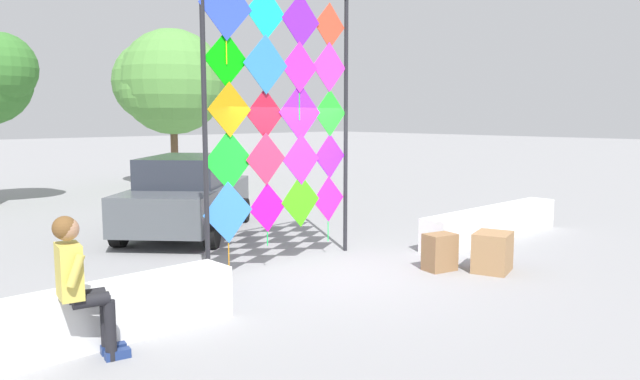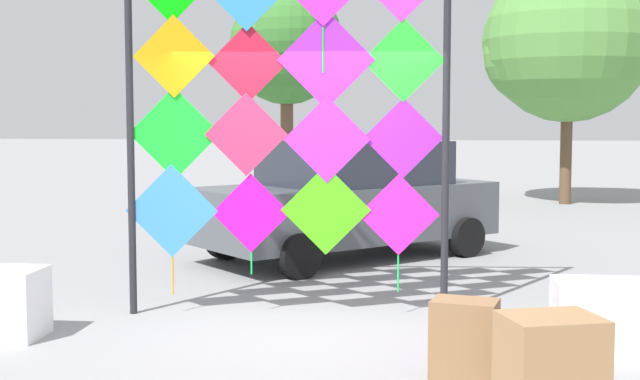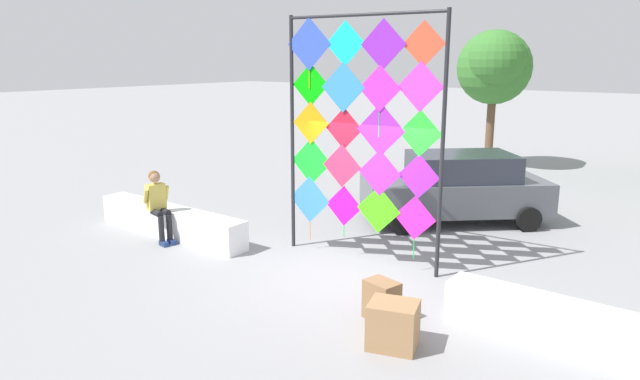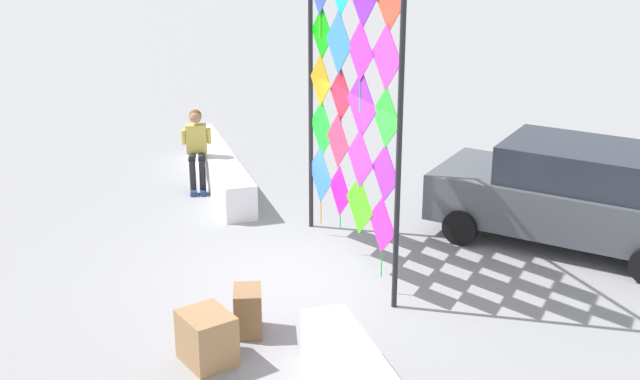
{
  "view_description": "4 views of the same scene",
  "coord_description": "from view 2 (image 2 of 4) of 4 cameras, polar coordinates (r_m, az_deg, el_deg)",
  "views": [
    {
      "loc": [
        -6.09,
        -6.2,
        2.37
      ],
      "look_at": [
        0.08,
        0.34,
        1.25
      ],
      "focal_mm": 33.4,
      "sensor_mm": 36.0,
      "label": 1
    },
    {
      "loc": [
        1.05,
        -7.3,
        1.91
      ],
      "look_at": [
        0.18,
        0.5,
        1.24
      ],
      "focal_mm": 49.26,
      "sensor_mm": 36.0,
      "label": 2
    },
    {
      "loc": [
        5.2,
        -7.4,
        3.62
      ],
      "look_at": [
        -0.53,
        0.15,
        1.41
      ],
      "focal_mm": 31.83,
      "sensor_mm": 36.0,
      "label": 3
    },
    {
      "loc": [
        10.35,
        -2.85,
        5.07
      ],
      "look_at": [
        0.36,
        0.29,
        1.35
      ],
      "focal_mm": 47.38,
      "sensor_mm": 36.0,
      "label": 4
    }
  ],
  "objects": [
    {
      "name": "cardboard_box_large",
      "position": [
        6.56,
        9.37,
        -9.5
      ],
      "size": [
        0.53,
        0.43,
        0.57
      ],
      "primitive_type": "cube",
      "rotation": [
        0.0,
        0.0,
        -0.23
      ],
      "color": "olive",
      "rests_on": "ground"
    },
    {
      "name": "parked_car",
      "position": [
        11.71,
        1.9,
        -0.58
      ],
      "size": [
        4.13,
        3.98,
        1.56
      ],
      "color": "#4C5156",
      "rests_on": "ground"
    },
    {
      "name": "kite_display_rack",
      "position": [
        8.29,
        -2.34,
        8.84
      ],
      "size": [
        3.07,
        0.29,
        4.38
      ],
      "color": "#232328",
      "rests_on": "ground"
    },
    {
      "name": "ground",
      "position": [
        7.61,
        -1.79,
        -9.62
      ],
      "size": [
        120.0,
        120.0,
        0.0
      ],
      "primitive_type": "plane",
      "color": "gray"
    },
    {
      "name": "cardboard_box_small",
      "position": [
        6.04,
        14.77,
        -10.71
      ],
      "size": [
        0.74,
        0.67,
        0.6
      ],
      "primitive_type": "cube",
      "rotation": [
        0.0,
        0.0,
        0.3
      ],
      "color": "#9E754C",
      "rests_on": "ground"
    },
    {
      "name": "tree_palm_like",
      "position": [
        19.69,
        15.17,
        9.26
      ],
      "size": [
        3.54,
        3.67,
        5.27
      ],
      "color": "brown",
      "rests_on": "ground"
    },
    {
      "name": "tree_broadleaf",
      "position": [
        18.68,
        -2.12,
        9.44
      ],
      "size": [
        2.41,
        2.75,
        4.54
      ],
      "color": "brown",
      "rests_on": "ground"
    }
  ]
}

